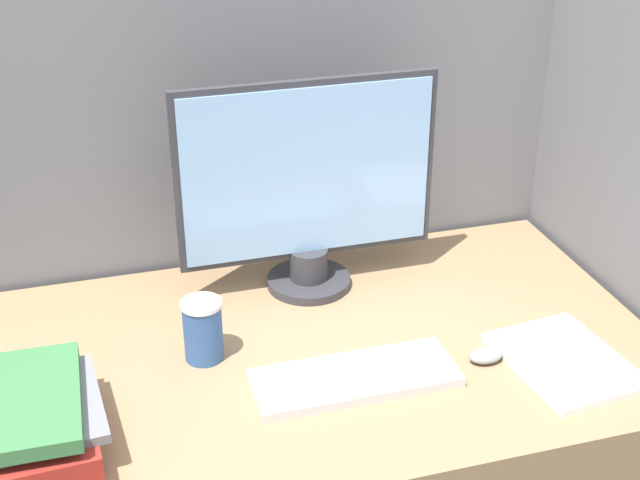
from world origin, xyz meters
The scene contains 8 objects.
cubicle_panel_rear centered at (0.00, 0.86, 0.71)m, with size 1.81×0.04×1.43m.
cubicle_panel_right centered at (0.74, 0.44, 0.71)m, with size 0.04×0.88×1.43m.
monitor centered at (0.07, 0.66, 0.96)m, with size 0.57×0.19×0.48m.
keyboard centered at (0.05, 0.28, 0.74)m, with size 0.39×0.15×0.02m.
mouse centered at (0.32, 0.27, 0.74)m, with size 0.07×0.05×0.03m.
coffee_cup centered at (-0.21, 0.44, 0.79)m, with size 0.08×0.08×0.13m.
book_stack centered at (-0.54, 0.25, 0.79)m, with size 0.25×0.30×0.11m.
paper_pile centered at (0.47, 0.22, 0.74)m, with size 0.24×0.30×0.02m.
Camera 1 is at (-0.40, -1.03, 1.76)m, focal length 50.00 mm.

